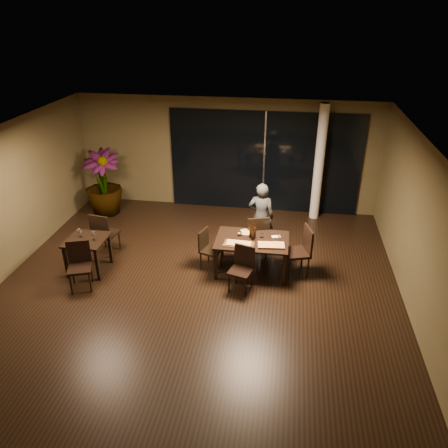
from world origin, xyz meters
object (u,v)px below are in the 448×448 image
Objects in this scene: chair_main_far at (257,234)px; potted_plant at (103,183)px; main_table at (252,243)px; chair_side_near at (80,262)px; bottle_c at (254,231)px; chair_main_right at (301,249)px; bottle_b at (253,233)px; chair_side_far at (104,232)px; diner at (261,217)px; chair_main_left at (208,247)px; chair_main_near at (242,266)px; side_table at (87,244)px; bottle_a at (251,232)px.

potted_plant is at bearing -39.16° from chair_main_far.
chair_side_near is (-3.31, -1.07, -0.14)m from main_table.
bottle_c is at bearing 69.64° from chair_main_far.
chair_main_right is 3.24× the size of bottle_c.
chair_main_far is 3.74m from chair_side_near.
bottle_c is at bearing -108.52° from chair_main_right.
main_table is at bearing 160.96° from bottle_b.
diner is at bearing -156.83° from chair_side_far.
chair_main_near is at bearing -111.41° from chair_main_left.
side_table is at bearing -166.87° from chair_main_near.
chair_main_far is 0.49m from diner.
potted_plant is 4.75m from bottle_b.
main_table is 1.64× the size of chair_main_near.
chair_main_left is 2.61m from chair_side_near.
chair_main_far is 0.59m from bottle_c.
chair_main_left is at bearing 178.55° from main_table.
bottle_a reaches higher than side_table.
side_table is at bearing -74.48° from potted_plant.
chair_side_far is 1.07× the size of chair_side_near.
side_table is 0.46× the size of potted_plant.
potted_plant is (-0.85, 2.10, 0.29)m from chair_side_far.
chair_main_left is at bearing 10.95° from chair_main_far.
chair_main_right is (1.02, 0.05, -0.08)m from main_table.
side_table is 2.80× the size of bottle_a.
chair_main_near is (-0.18, -1.22, -0.07)m from chair_main_far.
chair_side_far is 1.23m from chair_side_near.
potted_plant is at bearing -12.20° from diner.
bottle_a is at bearing -0.38° from chair_side_near.
diner is (3.50, 1.50, 0.18)m from side_table.
bottle_c reaches higher than chair_side_far.
bottle_a is (0.90, 0.05, 0.41)m from chair_main_left.
side_table is 0.50× the size of diner.
main_table is at bearing 88.22° from diner.
side_table is at bearing -0.27° from chair_main_far.
chair_main_far reaches higher than main_table.
potted_plant is (-4.23, 1.70, 0.29)m from chair_main_far.
chair_main_right is at bearing 7.12° from side_table.
bottle_c reaches higher than chair_main_left.
chair_side_near is at bearing -92.71° from chair_main_right.
chair_main_near is 0.78m from bottle_b.
side_table is at bearing 120.69° from chair_main_left.
main_table is 0.23m from bottle_b.
bottle_a reaches higher than chair_main_near.
chair_main_near reaches higher than chair_main_left.
chair_main_near is 1.35m from chair_main_right.
bottle_a is (3.36, 0.58, 0.27)m from side_table.
main_table is 0.23m from bottle_a.
main_table is 1.74× the size of chair_main_left.
bottle_c reaches higher than main_table.
main_table is 4.94× the size of bottle_b.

